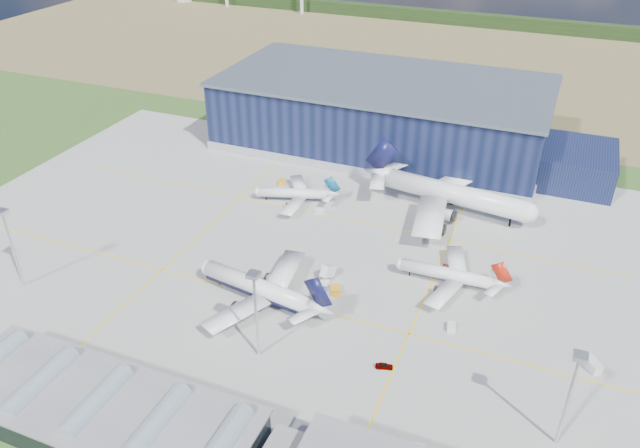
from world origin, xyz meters
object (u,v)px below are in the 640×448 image
Objects in this scene: light_mast_east at (572,385)px; gse_tug_c at (282,182)px; gse_cart_a at (451,327)px; gse_cart_b at (320,211)px; gse_van_b at (591,364)px; airstair at (328,274)px; airliner_widebody at (455,185)px; gse_tug_a at (335,290)px; light_mast_center at (255,301)px; airliner_navy at (257,279)px; airliner_regional at (293,189)px; light_mast_west at (9,236)px; airliner_red at (447,268)px; hangar at (390,117)px; car_a at (384,366)px.

light_mast_east reaches higher than gse_tug_c.
gse_cart_b is (-50.60, 39.78, -0.03)m from gse_cart_a.
gse_cart_b is at bearing 114.01° from gse_van_b.
gse_van_b is 67.18m from airstair.
gse_cart_a is at bearing -70.23° from airliner_widebody.
light_mast_center is at bearing -128.66° from gse_tug_a.
gse_tug_a is at bearing -139.84° from airliner_navy.
airliner_widebody reaches higher than airliner_regional.
light_mast_west is 127.56m from airliner_widebody.
airliner_regional is 8.75× the size of gse_tug_c.
airliner_navy reaches higher than gse_tug_c.
airliner_red is (42.83, 25.15, -1.54)m from airliner_navy.
gse_tug_a reaches higher than gse_cart_b.
light_mast_east is 4.40× the size of gse_van_b.
gse_cart_a is (61.61, -43.62, -4.07)m from airliner_regional.
gse_cart_b is 35.48m from airstair.
gse_tug_c is at bearing 140.76° from light_mast_east.
light_mast_center is (7.19, -124.80, 3.82)m from hangar.
gse_van_b is (140.45, 24.44, -14.23)m from light_mast_west.
gse_cart_b is (-82.10, 40.83, -0.57)m from gse_van_b.
airliner_navy is at bearing -171.77° from gse_cart_b.
light_mast_west is at bearing 22.05° from airliner_red.
light_mast_east reaches higher than airliner_red.
light_mast_east reaches higher than gse_van_b.
airliner_navy is 65.07m from gse_tug_c.
gse_cart_b is at bearing 126.41° from airstair.
gse_cart_b is at bearing -78.18° from airliner_navy.
hangar is at bearing -82.19° from airliner_navy.
airliner_widebody reaches higher than car_a.
airliner_widebody is (-6.51, 39.39, 4.46)m from airliner_red.
airliner_red reaches higher than gse_tug_c.
gse_van_b is at bearing 2.81° from airstair.
airliner_widebody is 54.94m from airstair.
light_mast_east is 5.82× the size of car_a.
gse_cart_b is 0.58× the size of airstair.
airliner_widebody is (36.32, 64.54, 2.92)m from airliner_navy.
airliner_navy is at bearing -120.00° from airstair.
light_mast_center is at bearing -100.16° from airliner_widebody.
gse_tug_a is (15.04, -96.43, -10.80)m from hangar.
gse_cart_a is at bearing 33.20° from light_mast_center.
airliner_regional is at bearing 141.74° from light_mast_east.
car_a is (50.53, -62.36, -4.06)m from airliner_regional.
gse_tug_c is at bearing -117.90° from hangar.
gse_tug_a is 1.35× the size of gse_cart_b.
car_a is (-42.58, -17.69, -0.52)m from gse_van_b.
gse_van_b is 1.58× the size of gse_tug_c.
airliner_regional is at bearing 76.08° from gse_cart_b.
airliner_widebody is 15.05× the size of gse_tug_a.
airliner_widebody is at bearing 87.20° from gse_van_b.
gse_cart_b is at bearing 130.96° from gse_cart_a.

